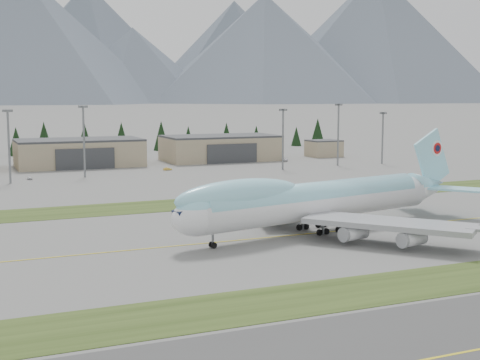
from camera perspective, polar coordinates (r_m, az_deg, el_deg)
name	(u,v)px	position (r m, az deg, el deg)	size (l,w,h in m)	color
ground	(286,236)	(134.16, 3.93, -4.79)	(7000.00, 7000.00, 0.00)	#62625F
grass_strip_near	(403,285)	(102.81, 13.73, -8.74)	(400.00, 14.00, 0.08)	#2D4017
grass_strip_far	(207,203)	(174.73, -2.80, -1.95)	(400.00, 18.00, 0.08)	#2D4017
taxiway_line_main	(286,236)	(134.16, 3.93, -4.79)	(400.00, 0.40, 0.02)	yellow
boeing_747_freighter	(316,200)	(137.44, 6.50, -1.70)	(77.17, 64.92, 20.25)	white
hangar_center	(79,153)	(271.33, -13.56, 2.29)	(48.00, 26.60, 10.80)	tan
hangar_right	(221,148)	(287.41, -1.67, 2.76)	(48.00, 26.60, 10.80)	tan
control_shed	(324,148)	(307.67, 7.17, 2.70)	(14.00, 12.00, 7.60)	tan
floodlight_masts	(176,128)	(237.49, -5.48, 4.43)	(193.86, 10.26, 24.64)	slate
service_vehicle_a	(30,180)	(232.90, -17.52, 0.03)	(1.33, 3.29, 1.12)	silver
service_vehicle_b	(168,170)	(250.90, -6.20, 0.82)	(1.17, 3.33, 1.10)	gold
service_vehicle_c	(286,161)	(284.81, 3.93, 1.61)	(1.88, 4.64, 1.34)	silver
conifer_belt	(85,139)	(333.36, -13.09, 3.46)	(265.41, 13.67, 15.38)	black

